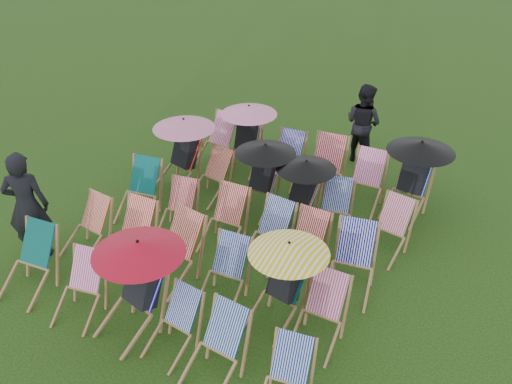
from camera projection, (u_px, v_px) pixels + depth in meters
The scene contains 33 objects.
ground at pixel (238, 250), 9.20m from camera, with size 100.00×100.00×0.00m, color black.
deckchair_0 at pixel (27, 263), 8.15m from camera, with size 0.72×0.94×0.95m.
deckchair_1 at pixel (79, 289), 7.74m from camera, with size 0.71×0.89×0.87m.
deckchair_2 at pixel (134, 285), 7.33m from camera, with size 1.19×1.27×1.41m.
deckchair_3 at pixel (172, 325), 7.19m from camera, with size 0.61×0.80×0.81m.
deckchair_4 at pixel (214, 350), 6.77m from camera, with size 0.67×0.88×0.91m.
deckchair_5 at pixel (286, 382), 6.42m from camera, with size 0.66×0.84×0.83m.
deckchair_6 at pixel (86, 227), 8.98m from camera, with size 0.65×0.85×0.87m.
deckchair_7 at pixel (130, 235), 8.74m from camera, with size 0.66×0.89×0.94m.
deckchair_8 at pixel (172, 251), 8.35m from camera, with size 0.77×0.99×1.00m.
deckchair_9 at pixel (223, 274), 8.00m from camera, with size 0.65×0.86×0.89m.
deckchair_10 at pixel (281, 282), 7.51m from camera, with size 1.07×1.14×1.27m.
deckchair_11 at pixel (320, 314), 7.30m from camera, with size 0.62×0.84×0.89m.
deckchair_12 at pixel (138, 191), 9.84m from camera, with size 0.76×0.96×0.95m.
deckchair_13 at pixel (177, 209), 9.46m from camera, with size 0.67×0.85×0.84m.
deckchair_14 at pixel (224, 220), 9.11m from camera, with size 0.65×0.88×0.92m.
deckchair_15 at pixel (268, 234), 8.78m from camera, with size 0.67×0.89×0.91m.
deckchair_16 at pixel (304, 246), 8.56m from camera, with size 0.59×0.83×0.89m.
deckchair_17 at pixel (352, 263), 8.14m from camera, with size 0.81×1.00×0.97m.
deckchair_18 at pixel (180, 152), 10.57m from camera, with size 1.14×1.22×1.36m.
deckchair_19 at pixel (211, 176), 10.37m from camera, with size 0.69×0.88×0.87m.
deckchair_20 at pixel (260, 177), 9.90m from camera, with size 1.06×1.10×1.26m.
deckchair_21 at pixel (300, 192), 9.54m from camera, with size 1.00×1.07×1.19m.
deckchair_22 at pixel (334, 210), 9.42m from camera, with size 0.71×0.89×0.86m.
deckchair_23 at pixel (388, 229), 8.93m from camera, with size 0.69×0.88×0.88m.
deckchair_24 at pixel (215, 142), 11.45m from camera, with size 0.73×0.96×0.98m.
deckchair_25 at pixel (245, 137), 11.20m from camera, with size 1.10×1.19×1.30m.
deckchair_26 at pixel (285, 159), 10.86m from camera, with size 0.67×0.89×0.92m.
deckchair_27 at pixel (325, 168), 10.45m from camera, with size 0.77×1.01×1.02m.
deckchair_28 at pixel (365, 182), 10.09m from camera, with size 0.68×0.92×0.96m.
deckchair_29 at pixel (412, 177), 9.77m from camera, with size 1.15×1.21×1.36m.
person_left at pixel (27, 206), 8.65m from camera, with size 0.66×0.43×1.81m, color black.
person_rear at pixel (363, 123), 11.41m from camera, with size 0.80×0.62×1.64m, color black.
Camera 1 is at (3.90, -6.25, 5.59)m, focal length 40.00 mm.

